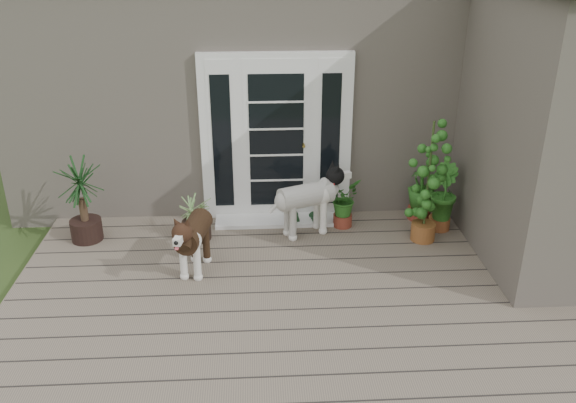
{
  "coord_description": "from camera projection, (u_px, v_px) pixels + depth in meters",
  "views": [
    {
      "loc": [
        -0.46,
        -4.67,
        3.63
      ],
      "look_at": [
        -0.1,
        1.75,
        0.7
      ],
      "focal_mm": 37.78,
      "sensor_mm": 36.0,
      "label": 1
    }
  ],
  "objects": [
    {
      "name": "clog_left",
      "position": [
        315.0,
        219.0,
        7.86
      ],
      "size": [
        0.18,
        0.31,
        0.09
      ],
      "primitive_type": null,
      "rotation": [
        0.0,
        0.0,
        0.16
      ],
      "color": "black",
      "rests_on": "deck"
    },
    {
      "name": "house_wing",
      "position": [
        562.0,
        134.0,
        6.64
      ],
      "size": [
        1.6,
        2.4,
        3.1
      ],
      "primitive_type": "cube",
      "color": "#665E54",
      "rests_on": "ground"
    },
    {
      "name": "door_step",
      "position": [
        278.0,
        220.0,
        7.88
      ],
      "size": [
        1.6,
        0.4,
        0.05
      ],
      "primitive_type": "cube",
      "color": "white",
      "rests_on": "deck"
    },
    {
      "name": "herb_b",
      "position": [
        441.0,
        205.0,
        7.58
      ],
      "size": [
        0.49,
        0.49,
        0.65
      ],
      "primitive_type": "imported",
      "rotation": [
        0.0,
        0.0,
        1.71
      ],
      "color": "#235919",
      "rests_on": "deck"
    },
    {
      "name": "herb_a",
      "position": [
        343.0,
        207.0,
        7.68
      ],
      "size": [
        0.58,
        0.58,
        0.53
      ],
      "primitive_type": "imported",
      "rotation": [
        0.0,
        0.0,
        1.0
      ],
      "color": "#195819",
      "rests_on": "deck"
    },
    {
      "name": "herb_c",
      "position": [
        421.0,
        196.0,
        7.86
      ],
      "size": [
        0.53,
        0.53,
        0.64
      ],
      "primitive_type": "imported",
      "rotation": [
        0.0,
        0.0,
        4.35
      ],
      "color": "#1F5E1B",
      "rests_on": "deck"
    },
    {
      "name": "house_main",
      "position": [
        284.0,
        74.0,
        9.36
      ],
      "size": [
        7.4,
        4.0,
        3.1
      ],
      "primitive_type": "cube",
      "color": "#665E54",
      "rests_on": "ground"
    },
    {
      "name": "clog_right",
      "position": [
        295.0,
        218.0,
        7.89
      ],
      "size": [
        0.16,
        0.3,
        0.09
      ],
      "primitive_type": null,
      "rotation": [
        0.0,
        0.0,
        0.07
      ],
      "color": "black",
      "rests_on": "deck"
    },
    {
      "name": "door_unit",
      "position": [
        276.0,
        138.0,
        7.63
      ],
      "size": [
        1.9,
        0.14,
        2.15
      ],
      "primitive_type": "cube",
      "color": "white",
      "rests_on": "deck"
    },
    {
      "name": "brindle_dog",
      "position": [
        194.0,
        242.0,
        6.63
      ],
      "size": [
        0.53,
        0.91,
        0.71
      ],
      "primitive_type": null,
      "rotation": [
        0.0,
        0.0,
        2.94
      ],
      "color": "#362213",
      "rests_on": "deck"
    },
    {
      "name": "deck",
      "position": [
        305.0,
        314.0,
        6.11
      ],
      "size": [
        6.2,
        4.6,
        0.12
      ],
      "primitive_type": "cube",
      "color": "#6B5B4C",
      "rests_on": "ground"
    },
    {
      "name": "spider_plant",
      "position": [
        196.0,
        215.0,
        7.34
      ],
      "size": [
        0.61,
        0.61,
        0.63
      ],
      "primitive_type": null,
      "rotation": [
        0.0,
        0.0,
        -0.05
      ],
      "color": "#9FB36E",
      "rests_on": "deck"
    },
    {
      "name": "yucca",
      "position": [
        82.0,
        201.0,
        7.23
      ],
      "size": [
        0.78,
        0.78,
        1.04
      ],
      "primitive_type": null,
      "rotation": [
        0.0,
        0.0,
        -0.09
      ],
      "color": "black",
      "rests_on": "deck"
    },
    {
      "name": "white_dog",
      "position": [
        306.0,
        206.0,
        7.43
      ],
      "size": [
        0.99,
        0.72,
        0.76
      ],
      "primitive_type": null,
      "rotation": [
        0.0,
        0.0,
        -1.17
      ],
      "color": "white",
      "rests_on": "deck"
    },
    {
      "name": "sapling",
      "position": [
        428.0,
        181.0,
        7.12
      ],
      "size": [
        0.59,
        0.59,
        1.56
      ],
      "primitive_type": null,
      "rotation": [
        0.0,
        0.0,
        -0.34
      ],
      "color": "#29631C",
      "rests_on": "deck"
    }
  ]
}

